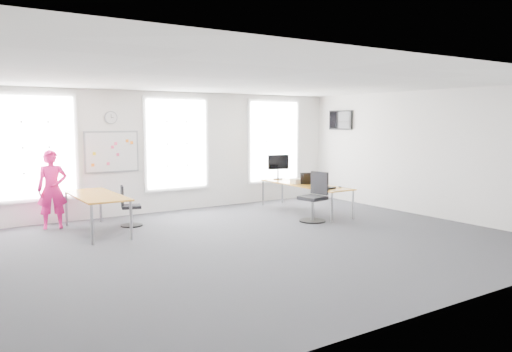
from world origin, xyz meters
TOP-DOWN VIEW (x-y plane):
  - floor at (0.00, 0.00)m, footprint 10.00×10.00m
  - ceiling at (0.00, 0.00)m, footprint 10.00×10.00m
  - wall_back at (0.00, 4.00)m, footprint 10.00×0.00m
  - wall_front at (0.00, -4.00)m, footprint 10.00×0.00m
  - wall_right at (5.00, 0.00)m, footprint 0.00×10.00m
  - window_left at (-3.00, 3.97)m, footprint 1.60×0.06m
  - window_mid at (0.30, 3.97)m, footprint 1.60×0.06m
  - window_right at (3.30, 3.97)m, footprint 1.60×0.06m
  - desk_right at (2.90, 2.06)m, footprint 0.77×2.88m
  - desk_left at (-2.15, 2.53)m, footprint 0.86×2.14m
  - chair_right at (2.31, 0.96)m, footprint 0.60×0.60m
  - chair_left at (-1.40, 2.76)m, footprint 0.49×0.49m
  - person at (-2.81, 3.44)m, footprint 0.68×0.52m
  - whiteboard at (-1.35, 3.97)m, footprint 1.20×0.03m
  - wall_clock at (-1.35, 3.97)m, footprint 0.30×0.04m
  - tv at (4.95, 3.00)m, footprint 0.06×0.90m
  - keyboard at (2.73, 1.00)m, footprint 0.47×0.25m
  - mouse at (3.14, 1.03)m, footprint 0.09×0.11m
  - lens_cap at (3.05, 1.28)m, footprint 0.07×0.07m
  - headphones at (3.00, 1.57)m, footprint 0.17×0.09m
  - laptop_sleeve at (2.91, 1.93)m, footprint 0.36×0.30m
  - paper_stack at (2.85, 2.24)m, footprint 0.37×0.29m
  - monitor at (2.94, 3.24)m, footprint 0.59×0.24m

SIDE VIEW (x-z plane):
  - floor at x=0.00m, z-range 0.00..0.00m
  - chair_left at x=-1.40m, z-range -0.05..0.83m
  - chair_right at x=2.31m, z-range -0.07..1.05m
  - desk_right at x=2.90m, z-range 0.31..1.01m
  - lens_cap at x=3.05m, z-range 0.70..0.71m
  - keyboard at x=2.73m, z-range 0.70..0.72m
  - desk_left at x=-2.15m, z-range 0.33..1.11m
  - mouse at x=3.14m, z-range 0.70..0.74m
  - headphones at x=3.00m, z-range 0.70..0.80m
  - paper_stack at x=2.85m, z-range 0.70..0.82m
  - person at x=-2.81m, z-range 0.00..1.67m
  - laptop_sleeve at x=2.91m, z-range 0.70..0.99m
  - monitor at x=2.94m, z-range 0.77..1.44m
  - wall_back at x=0.00m, z-range -3.50..6.50m
  - wall_front at x=0.00m, z-range -3.50..6.50m
  - wall_right at x=5.00m, z-range -3.50..6.50m
  - whiteboard at x=-1.35m, z-range 1.10..2.00m
  - window_left at x=-3.00m, z-range 0.60..2.80m
  - window_mid at x=0.30m, z-range 0.60..2.80m
  - window_right at x=3.30m, z-range 0.60..2.80m
  - tv at x=4.95m, z-range 2.02..2.57m
  - wall_clock at x=-1.35m, z-range 2.20..2.50m
  - ceiling at x=0.00m, z-range 3.00..3.00m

